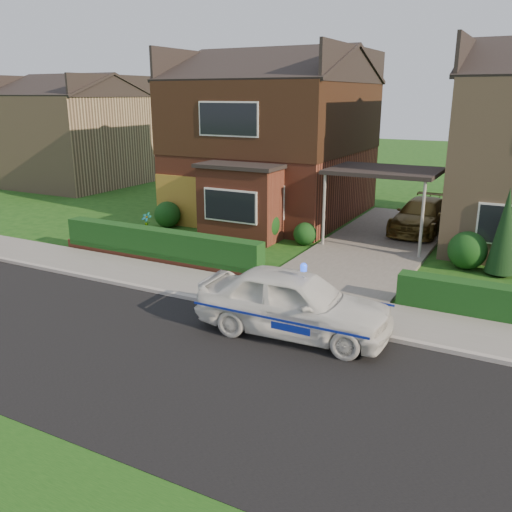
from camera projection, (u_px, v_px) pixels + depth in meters
The scene contains 21 objects.
ground at pixel (226, 376), 10.62m from camera, with size 120.00×120.00×0.00m, color #164412.
road at pixel (226, 376), 10.62m from camera, with size 60.00×6.00×0.02m, color black.
kerb at pixel (290, 318), 13.19m from camera, with size 60.00×0.16×0.12m, color #9E9993.
sidewalk at pixel (307, 304), 14.08m from camera, with size 60.00×2.00×0.10m, color slate.
driveway at pixel (380, 243), 19.92m from camera, with size 3.80×12.00×0.12m, color #666059.
house_left at pixel (274, 129), 23.89m from camera, with size 7.50×9.53×7.25m.
carport_link at pixel (384, 172), 19.14m from camera, with size 3.80×3.00×2.77m.
garage_door at pixel (178, 201), 22.45m from camera, with size 2.20×0.10×2.10m, color olive.
dwarf_wall at pixel (157, 258), 17.66m from camera, with size 7.70×0.25×0.36m, color brown.
hedge_left at pixel (160, 262), 17.83m from camera, with size 7.50×0.55×0.90m, color #113513.
shrub_left_far at pixel (167, 215), 22.32m from camera, with size 1.08×1.08×1.08m, color #113513.
shrub_left_mid at pixel (262, 224), 20.10m from camera, with size 1.32×1.32×1.32m, color #113513.
shrub_left_near at pixel (305, 234), 19.71m from camera, with size 0.84×0.84×0.84m, color #113513.
shrub_right_near at pixel (467, 250), 16.98m from camera, with size 1.20×1.20×1.20m, color #113513.
conifer_a at pixel (504, 234), 16.16m from camera, with size 0.90×0.90×2.60m, color black.
neighbour_left at pixel (76, 141), 32.39m from camera, with size 6.50×7.00×5.20m, color #967A5C.
police_car at pixel (294, 303), 12.27m from camera, with size 4.10×4.55×1.68m.
driveway_car at pixel (422, 216), 21.19m from camera, with size 1.74×4.29×1.25m, color brown.
potted_plant_a at pixel (147, 224), 21.26m from camera, with size 0.45×0.30×0.85m, color gray.
potted_plant_b at pixel (235, 230), 20.37m from camera, with size 0.35×0.44×0.80m, color gray.
potted_plant_c at pixel (259, 254), 17.43m from camera, with size 0.40×0.40×0.71m, color gray.
Camera 1 is at (4.96, -8.13, 5.29)m, focal length 38.00 mm.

